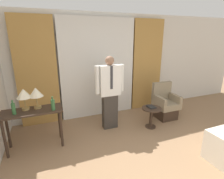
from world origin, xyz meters
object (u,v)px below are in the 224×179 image
Objects in this scene: bottle_by_lamp at (14,109)px; armchair at (165,105)px; table_lamp_right at (36,93)px; table_lamp_left at (24,94)px; bottle_near_edge at (53,104)px; desk at (33,118)px; book at (151,107)px; person at (110,91)px; side_table at (151,114)px.

bottle_by_lamp is 3.54m from armchair.
table_lamp_right reaches higher than bottle_by_lamp.
table_lamp_left reaches higher than bottle_near_edge.
table_lamp_right is 0.39m from bottle_near_edge.
table_lamp_right reaches higher than bottle_near_edge.
desk is 5.13× the size of book.
bottle_by_lamp reaches higher than bottle_near_edge.
armchair is at bearing 1.38° from table_lamp_left.
table_lamp_left reaches higher than bottle_by_lamp.
table_lamp_left and table_lamp_right have the same top height.
desk is 0.63× the size of person.
person is at bearing 158.21° from side_table.
desk is 2.63× the size of table_lamp_left.
armchair is 4.45× the size of book.
table_lamp_left is 0.21m from table_lamp_right.
table_lamp_left is at bearing 174.67° from side_table.
bottle_near_edge is 2.24m from side_table.
table_lamp_right is 2.57m from side_table.
person is 3.41× the size of side_table.
table_lamp_right is 2.53m from book.
table_lamp_left is at bearing 39.72° from bottle_by_lamp.
person is 8.09× the size of book.
bottle_by_lamp is at bearing -176.28° from armchair.
person is (1.64, 0.20, 0.29)m from desk.
desk is 2.58m from side_table.
bottle_by_lamp is at bearing -172.16° from person.
bottle_by_lamp is (-0.18, -0.15, -0.20)m from table_lamp_left.
table_lamp_left is 2.77m from side_table.
bottle_near_edge is at bearing 178.68° from side_table.
bottle_near_edge is at bearing -174.39° from armchair.
book is (2.56, -0.14, -0.12)m from desk.
table_lamp_left is (-0.10, 0.08, 0.45)m from desk.
book is (0.00, 0.03, 0.17)m from side_table.
table_lamp_left reaches higher than armchair.
table_lamp_left is at bearing 142.76° from desk.
table_lamp_left is 0.82× the size of side_table.
desk is 0.39m from bottle_by_lamp.
person is at bearing 3.86° from table_lamp_left.
table_lamp_right is at bearing -178.53° from armchair.
person is at bearing 159.90° from book.
desk is 4.11× the size of bottle_near_edge.
bottle_near_edge is 0.99× the size of bottle_by_lamp.
desk is at bearing 162.56° from bottle_near_edge.
person reaches higher than desk.
book is (2.18, -0.02, -0.38)m from bottle_near_edge.
book is at bearing -4.69° from table_lamp_left.
desk reaches higher than side_table.
armchair is (2.83, 0.28, -0.54)m from bottle_near_edge.
desk is 2.57m from book.
person is (1.74, 0.12, -0.16)m from table_lamp_left.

